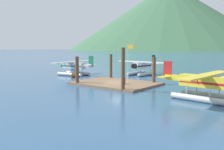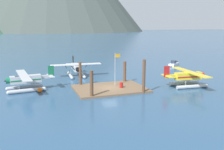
{
  "view_description": "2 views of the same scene",
  "coord_description": "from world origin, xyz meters",
  "px_view_note": "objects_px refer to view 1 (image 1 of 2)",
  "views": [
    {
      "loc": [
        21.17,
        -27.41,
        5.36
      ],
      "look_at": [
        -1.32,
        0.75,
        1.21
      ],
      "focal_mm": 38.17,
      "sensor_mm": 36.0,
      "label": 1
    },
    {
      "loc": [
        -12.95,
        -37.84,
        10.45
      ],
      "look_at": [
        1.55,
        3.32,
        1.73
      ],
      "focal_mm": 39.5,
      "sensor_mm": 36.0,
      "label": 2
    }
  ],
  "objects_px": {
    "fuel_drum": "(123,81)",
    "seaplane_silver_port_fwd": "(74,67)",
    "seaplane_white_bow_left": "(142,67)",
    "boat_grey_open_west": "(73,67)",
    "seaplane_yellow_stbd_aft": "(204,85)",
    "mooring_buoy": "(73,75)",
    "flagpole": "(129,58)"
  },
  "relations": [
    {
      "from": "seaplane_yellow_stbd_aft",
      "to": "mooring_buoy",
      "type": "bearing_deg",
      "value": 169.53
    },
    {
      "from": "seaplane_silver_port_fwd",
      "to": "fuel_drum",
      "type": "bearing_deg",
      "value": -16.32
    },
    {
      "from": "flagpole",
      "to": "seaplane_white_bow_left",
      "type": "distance_m",
      "value": 12.48
    },
    {
      "from": "fuel_drum",
      "to": "mooring_buoy",
      "type": "xyz_separation_m",
      "value": [
        -13.0,
        2.42,
        -0.34
      ]
    },
    {
      "from": "mooring_buoy",
      "to": "seaplane_white_bow_left",
      "type": "distance_m",
      "value": 13.42
    },
    {
      "from": "flagpole",
      "to": "seaplane_white_bow_left",
      "type": "relative_size",
      "value": 0.54
    },
    {
      "from": "mooring_buoy",
      "to": "seaplane_silver_port_fwd",
      "type": "height_order",
      "value": "seaplane_silver_port_fwd"
    },
    {
      "from": "seaplane_white_bow_left",
      "to": "boat_grey_open_west",
      "type": "xyz_separation_m",
      "value": [
        -21.45,
        1.43,
        -1.09
      ]
    },
    {
      "from": "fuel_drum",
      "to": "seaplane_silver_port_fwd",
      "type": "xyz_separation_m",
      "value": [
        -15.05,
        4.41,
        0.84
      ]
    },
    {
      "from": "flagpole",
      "to": "seaplane_yellow_stbd_aft",
      "type": "relative_size",
      "value": 0.54
    },
    {
      "from": "seaplane_white_bow_left",
      "to": "seaplane_silver_port_fwd",
      "type": "relative_size",
      "value": 1.0
    },
    {
      "from": "flagpole",
      "to": "seaplane_white_bow_left",
      "type": "height_order",
      "value": "flagpole"
    },
    {
      "from": "seaplane_yellow_stbd_aft",
      "to": "seaplane_silver_port_fwd",
      "type": "xyz_separation_m",
      "value": [
        -26.73,
        6.55,
        0.0
      ]
    },
    {
      "from": "mooring_buoy",
      "to": "seaplane_yellow_stbd_aft",
      "type": "relative_size",
      "value": 0.08
    },
    {
      "from": "fuel_drum",
      "to": "seaplane_yellow_stbd_aft",
      "type": "height_order",
      "value": "seaplane_yellow_stbd_aft"
    },
    {
      "from": "seaplane_white_bow_left",
      "to": "seaplane_yellow_stbd_aft",
      "type": "relative_size",
      "value": 1.0
    },
    {
      "from": "flagpole",
      "to": "seaplane_yellow_stbd_aft",
      "type": "distance_m",
      "value": 12.84
    },
    {
      "from": "mooring_buoy",
      "to": "boat_grey_open_west",
      "type": "xyz_separation_m",
      "value": [
        -13.45,
        12.15,
        0.09
      ]
    },
    {
      "from": "fuel_drum",
      "to": "boat_grey_open_west",
      "type": "distance_m",
      "value": 30.19
    },
    {
      "from": "boat_grey_open_west",
      "to": "seaplane_silver_port_fwd",
      "type": "bearing_deg",
      "value": -41.7
    },
    {
      "from": "seaplane_yellow_stbd_aft",
      "to": "seaplane_silver_port_fwd",
      "type": "relative_size",
      "value": 1.0
    },
    {
      "from": "seaplane_white_bow_left",
      "to": "seaplane_yellow_stbd_aft",
      "type": "height_order",
      "value": "same"
    },
    {
      "from": "boat_grey_open_west",
      "to": "mooring_buoy",
      "type": "bearing_deg",
      "value": -42.09
    },
    {
      "from": "fuel_drum",
      "to": "seaplane_white_bow_left",
      "type": "height_order",
      "value": "seaplane_white_bow_left"
    },
    {
      "from": "seaplane_white_bow_left",
      "to": "fuel_drum",
      "type": "bearing_deg",
      "value": -69.16
    },
    {
      "from": "flagpole",
      "to": "fuel_drum",
      "type": "xyz_separation_m",
      "value": [
        0.34,
        -1.78,
        -3.1
      ]
    },
    {
      "from": "flagpole",
      "to": "boat_grey_open_west",
      "type": "bearing_deg",
      "value": 153.91
    },
    {
      "from": "seaplane_yellow_stbd_aft",
      "to": "fuel_drum",
      "type": "bearing_deg",
      "value": 169.59
    },
    {
      "from": "seaplane_silver_port_fwd",
      "to": "flagpole",
      "type": "bearing_deg",
      "value": -10.12
    },
    {
      "from": "fuel_drum",
      "to": "seaplane_yellow_stbd_aft",
      "type": "xyz_separation_m",
      "value": [
        11.68,
        -2.14,
        0.84
      ]
    },
    {
      "from": "mooring_buoy",
      "to": "seaplane_silver_port_fwd",
      "type": "xyz_separation_m",
      "value": [
        -2.05,
        1.99,
        1.18
      ]
    },
    {
      "from": "seaplane_silver_port_fwd",
      "to": "boat_grey_open_west",
      "type": "height_order",
      "value": "seaplane_silver_port_fwd"
    }
  ]
}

